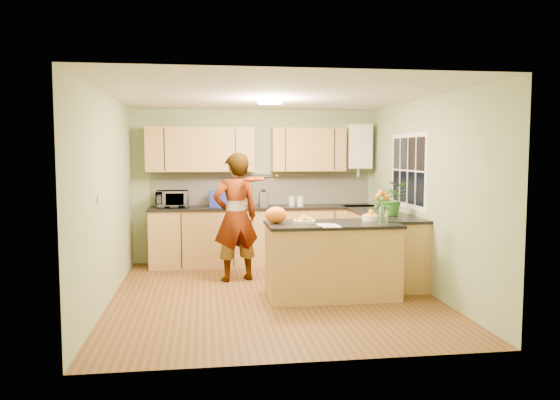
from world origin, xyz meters
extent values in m
plane|color=brown|center=(0.00, 0.00, 0.00)|extent=(4.50, 4.50, 0.00)
cube|color=silver|center=(0.00, 0.00, 2.50)|extent=(4.00, 4.50, 0.02)
cube|color=#93A576|center=(0.00, 2.25, 1.25)|extent=(4.00, 0.02, 2.50)
cube|color=#93A576|center=(0.00, -2.25, 1.25)|extent=(4.00, 0.02, 2.50)
cube|color=#93A576|center=(-2.00, 0.00, 1.25)|extent=(0.02, 4.50, 2.50)
cube|color=#93A576|center=(2.00, 0.00, 1.25)|extent=(0.02, 4.50, 2.50)
cube|color=#B08846|center=(0.10, 1.95, 0.45)|extent=(3.60, 0.60, 0.90)
cube|color=black|center=(0.10, 1.94, 0.92)|extent=(3.64, 0.62, 0.04)
cube|color=#B08846|center=(1.70, 0.85, 0.45)|extent=(0.60, 2.20, 0.90)
cube|color=black|center=(1.69, 0.85, 0.92)|extent=(0.62, 2.24, 0.04)
cube|color=beige|center=(0.10, 2.23, 1.20)|extent=(3.60, 0.02, 0.52)
cube|color=#B08846|center=(-0.90, 2.08, 1.85)|extent=(1.70, 0.34, 0.70)
cube|color=#B08846|center=(0.85, 2.08, 1.85)|extent=(1.20, 0.34, 0.70)
cube|color=white|center=(1.70, 2.09, 1.90)|extent=(0.40, 0.30, 0.72)
cylinder|color=#BBBCC0|center=(1.70, 2.09, 1.50)|extent=(0.06, 0.06, 0.20)
cube|color=white|center=(1.99, 0.60, 1.55)|extent=(0.01, 1.30, 1.05)
cube|color=black|center=(1.99, 0.60, 1.55)|extent=(0.01, 1.18, 0.92)
cube|color=white|center=(-1.99, -0.60, 1.30)|extent=(0.02, 0.09, 0.09)
cylinder|color=#FFEABF|center=(0.00, 0.30, 2.46)|extent=(0.30, 0.30, 0.06)
cylinder|color=white|center=(0.00, 0.30, 2.49)|extent=(0.10, 0.10, 0.02)
cube|color=#B08846|center=(0.72, -0.17, 0.45)|extent=(1.59, 0.79, 0.89)
cube|color=black|center=(0.72, -0.17, 0.91)|extent=(1.63, 0.83, 0.04)
cylinder|color=#FBEDC9|center=(0.37, -0.17, 0.95)|extent=(0.27, 0.27, 0.04)
cylinder|color=#FBEDC9|center=(1.27, -0.02, 0.97)|extent=(0.23, 0.23, 0.07)
cylinder|color=silver|center=(1.32, -0.35, 1.04)|extent=(0.11, 0.11, 0.21)
ellipsoid|color=orange|center=(0.03, -0.12, 1.04)|extent=(0.34, 0.32, 0.20)
cube|color=silver|center=(0.62, -0.47, 0.94)|extent=(0.23, 0.31, 0.01)
imported|color=#DDB087|center=(-0.41, 0.86, 0.90)|extent=(0.75, 0.60, 1.80)
imported|color=white|center=(-1.34, 1.94, 1.07)|extent=(0.50, 0.35, 0.27)
cube|color=navy|center=(-0.61, 1.95, 1.07)|extent=(0.34, 0.25, 0.26)
cylinder|color=#BBBCC0|center=(0.09, 1.91, 1.06)|extent=(0.17, 0.17, 0.24)
sphere|color=black|center=(0.09, 1.91, 1.22)|extent=(0.09, 0.09, 0.09)
cylinder|color=#FBEDC9|center=(0.56, 1.95, 1.02)|extent=(0.12, 0.12, 0.15)
cylinder|color=white|center=(0.69, 1.89, 1.02)|extent=(0.12, 0.12, 0.15)
imported|color=#317627|center=(1.70, 0.40, 1.18)|extent=(0.52, 0.49, 0.47)
camera|label=1|loc=(-0.85, -6.73, 1.80)|focal=35.00mm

